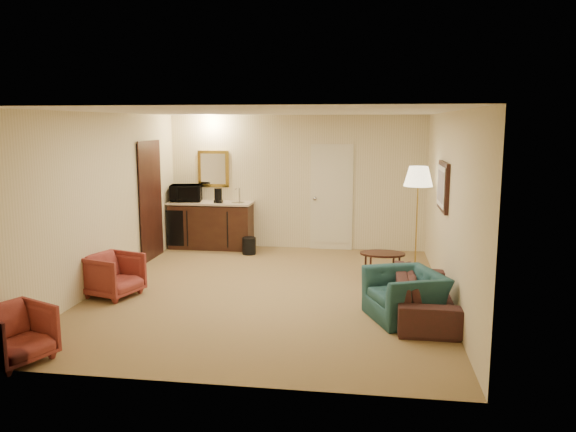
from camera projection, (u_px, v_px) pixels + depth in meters
The scene contains 12 objects.
ground at pixel (269, 292), 8.24m from camera, with size 6.00×6.00×0.00m, color #947B4B.
room_walls at pixel (271, 170), 8.72m from camera, with size 5.02×6.01×2.61m.
wetbar_cabinet at pixel (211, 225), 11.05m from camera, with size 1.64×0.58×0.92m, color #341D10.
sofa at pixel (424, 288), 7.19m from camera, with size 1.85×0.54×0.72m, color black.
teal_armchair at pixel (406, 287), 7.02m from camera, with size 0.94×0.61×0.82m, color #1F444D.
rose_chair_near at pixel (114, 273), 7.97m from camera, with size 0.66×0.62×0.68m, color brown.
rose_chair_far at pixel (15, 332), 5.76m from camera, with size 0.63×0.59×0.65m, color brown.
coffee_table at pixel (382, 265), 8.94m from camera, with size 0.72×0.48×0.41m, color black.
floor_lamp at pixel (417, 220), 9.15m from camera, with size 0.47×0.47×1.77m, color #B08E3A.
waste_bin at pixel (249, 246), 10.57m from camera, with size 0.26×0.26×0.32m, color black.
microwave at pixel (186, 191), 11.02m from camera, with size 0.60×0.33×0.40m, color black.
coffee_maker at pixel (218, 196), 10.84m from camera, with size 0.15×0.15×0.28m, color black.
Camera 1 is at (1.42, -7.82, 2.44)m, focal length 35.00 mm.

